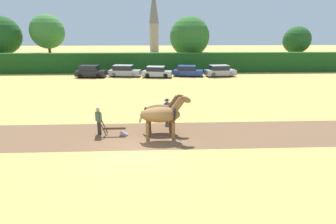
% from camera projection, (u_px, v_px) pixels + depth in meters
% --- Properties ---
extents(ground_plane, '(240.00, 240.00, 0.00)m').
position_uv_depth(ground_plane, '(135.00, 152.00, 13.19)').
color(ground_plane, tan).
extents(plowed_furrow_strip, '(34.82, 4.26, 0.01)m').
position_uv_depth(plowed_furrow_strip, '(71.00, 136.00, 15.21)').
color(plowed_furrow_strip, brown).
rests_on(plowed_furrow_strip, ground).
extents(hedgerow, '(60.36, 1.98, 2.92)m').
position_uv_depth(hedgerow, '(149.00, 63.00, 39.90)').
color(hedgerow, '#194719').
rests_on(hedgerow, ground).
extents(tree_far_left, '(6.12, 6.12, 8.49)m').
position_uv_depth(tree_far_left, '(1.00, 35.00, 42.35)').
color(tree_far_left, brown).
rests_on(tree_far_left, ground).
extents(tree_left, '(5.44, 5.44, 8.71)m').
position_uv_depth(tree_left, '(47.00, 32.00, 42.66)').
color(tree_left, '#4C3823').
rests_on(tree_left, ground).
extents(tree_center_left, '(6.55, 6.55, 8.48)m').
position_uv_depth(tree_center_left, '(190.00, 37.00, 43.33)').
color(tree_center_left, '#4C3823').
rests_on(tree_center_left, ground).
extents(tree_center, '(4.47, 4.47, 6.89)m').
position_uv_depth(tree_center, '(297.00, 40.00, 43.97)').
color(tree_center, brown).
rests_on(tree_center, ground).
extents(church_spire, '(2.92, 2.92, 18.97)m').
position_uv_depth(church_spire, '(154.00, 18.00, 77.03)').
color(church_spire, gray).
rests_on(church_spire, ground).
extents(draft_horse_lead_left, '(2.95, 0.91, 2.55)m').
position_uv_depth(draft_horse_lead_left, '(162.00, 115.00, 14.48)').
color(draft_horse_lead_left, brown).
rests_on(draft_horse_lead_left, ground).
extents(draft_horse_lead_right, '(2.70, 0.85, 2.38)m').
position_uv_depth(draft_horse_lead_right, '(162.00, 111.00, 15.61)').
color(draft_horse_lead_right, brown).
rests_on(draft_horse_lead_right, ground).
extents(plow, '(1.58, 0.46, 1.13)m').
position_uv_depth(plow, '(116.00, 130.00, 15.23)').
color(plow, '#4C331E').
rests_on(plow, ground).
extents(farmer_at_plow, '(0.44, 0.53, 1.62)m').
position_uv_depth(farmer_at_plow, '(99.00, 119.00, 15.32)').
color(farmer_at_plow, '#38332D').
rests_on(farmer_at_plow, ground).
extents(farmer_beside_team, '(0.40, 0.56, 1.61)m').
position_uv_depth(farmer_beside_team, '(167.00, 109.00, 17.39)').
color(farmer_beside_team, '#28334C').
rests_on(farmer_beside_team, ground).
extents(parked_car_far_left, '(4.14, 2.18, 1.60)m').
position_uv_depth(parked_car_far_left, '(91.00, 72.00, 35.48)').
color(parked_car_far_left, black).
rests_on(parked_car_far_left, ground).
extents(parked_car_left, '(4.52, 2.32, 1.56)m').
position_uv_depth(parked_car_left, '(124.00, 71.00, 36.11)').
color(parked_car_left, '#9E9EA8').
rests_on(parked_car_left, ground).
extents(parked_car_center_left, '(4.13, 2.33, 1.48)m').
position_uv_depth(parked_car_center_left, '(157.00, 72.00, 35.41)').
color(parked_car_center_left, '#A8A8B2').
rests_on(parked_car_center_left, ground).
extents(parked_car_center, '(4.31, 2.55, 1.45)m').
position_uv_depth(parked_car_center, '(188.00, 71.00, 36.46)').
color(parked_car_center, navy).
rests_on(parked_car_center, ground).
extents(parked_car_center_right, '(4.32, 2.34, 1.55)m').
position_uv_depth(parked_car_center_right, '(220.00, 71.00, 36.22)').
color(parked_car_center_right, '#9E9EA8').
rests_on(parked_car_center_right, ground).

